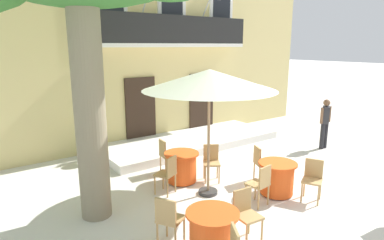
% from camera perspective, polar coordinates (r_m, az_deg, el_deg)
% --- Properties ---
extents(ground_plane, '(120.00, 120.00, 0.00)m').
position_cam_1_polar(ground_plane, '(8.03, 11.21, -11.97)').
color(ground_plane, silver).
extents(building_facade, '(13.00, 5.09, 7.50)m').
position_cam_1_polar(building_facade, '(13.44, -8.30, 14.51)').
color(building_facade, '#DBC67F').
rests_on(building_facade, ground).
extents(entrance_step_platform, '(6.17, 2.29, 0.25)m').
position_cam_1_polar(entrance_step_platform, '(11.23, -0.21, -3.74)').
color(entrance_step_platform, silver).
rests_on(entrance_step_platform, ground).
extents(cafe_table_near_tree, '(0.86, 0.86, 0.76)m').
position_cam_1_polar(cafe_table_near_tree, '(7.81, 14.59, -9.74)').
color(cafe_table_near_tree, '#EA561E').
rests_on(cafe_table_near_tree, ground).
extents(cafe_chair_near_tree_0, '(0.44, 0.44, 0.91)m').
position_cam_1_polar(cafe_chair_near_tree_0, '(7.14, 11.83, -10.61)').
color(cafe_chair_near_tree_0, tan).
rests_on(cafe_chair_near_tree_0, ground).
extents(cafe_chair_near_tree_1, '(0.54, 0.54, 0.91)m').
position_cam_1_polar(cafe_chair_near_tree_1, '(7.72, 20.27, -9.31)').
color(cafe_chair_near_tree_1, tan).
rests_on(cafe_chair_near_tree_1, ground).
extents(cafe_chair_near_tree_2, '(0.53, 0.53, 0.91)m').
position_cam_1_polar(cafe_chair_near_tree_2, '(8.36, 11.90, -7.06)').
color(cafe_chair_near_tree_2, tan).
rests_on(cafe_chair_near_tree_2, ground).
extents(cafe_table_middle, '(0.86, 0.86, 0.76)m').
position_cam_1_polar(cafe_table_middle, '(5.58, 3.54, -19.05)').
color(cafe_table_middle, '#EA561E').
rests_on(cafe_table_middle, ground).
extents(cafe_chair_middle_1, '(0.43, 0.43, 0.91)m').
position_cam_1_polar(cafe_chair_middle_1, '(5.96, 9.32, -15.44)').
color(cafe_chair_middle_1, tan).
rests_on(cafe_chair_middle_1, ground).
extents(cafe_chair_middle_2, '(0.55, 0.55, 0.91)m').
position_cam_1_polar(cafe_chair_middle_2, '(5.72, -4.10, -16.63)').
color(cafe_chair_middle_2, tan).
rests_on(cafe_chair_middle_2, ground).
extents(cafe_table_front, '(0.86, 0.86, 0.76)m').
position_cam_1_polar(cafe_table_front, '(8.22, -1.83, -8.15)').
color(cafe_table_front, '#EA561E').
rests_on(cafe_table_front, ground).
extents(cafe_chair_front_0, '(0.44, 0.44, 0.91)m').
position_cam_1_polar(cafe_chair_front_0, '(8.77, -4.54, -5.84)').
color(cafe_chair_front_0, tan).
rests_on(cafe_chair_front_0, ground).
extents(cafe_chair_front_1, '(0.53, 0.53, 0.91)m').
position_cam_1_polar(cafe_chair_front_1, '(7.53, -4.24, -9.07)').
color(cafe_chair_front_1, tan).
rests_on(cafe_chair_front_1, ground).
extents(cafe_chair_front_2, '(0.55, 0.55, 0.91)m').
position_cam_1_polar(cafe_chair_front_2, '(8.29, 3.38, -6.97)').
color(cafe_chair_front_2, tan).
rests_on(cafe_chair_front_2, ground).
extents(cafe_umbrella, '(2.90, 2.90, 2.85)m').
position_cam_1_polar(cafe_umbrella, '(7.03, 3.03, 6.91)').
color(cafe_umbrella, '#997A56').
rests_on(cafe_umbrella, ground).
extents(ground_planter_left, '(0.41, 0.41, 0.70)m').
position_cam_1_polar(ground_planter_left, '(9.87, -17.54, -5.10)').
color(ground_planter_left, '#47423D').
rests_on(ground_planter_left, ground).
extents(pedestrian_mid_plaza, '(0.53, 0.37, 1.64)m').
position_cam_1_polar(pedestrian_mid_plaza, '(11.53, 22.17, -0.16)').
color(pedestrian_mid_plaza, '#232328').
rests_on(pedestrian_mid_plaza, ground).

